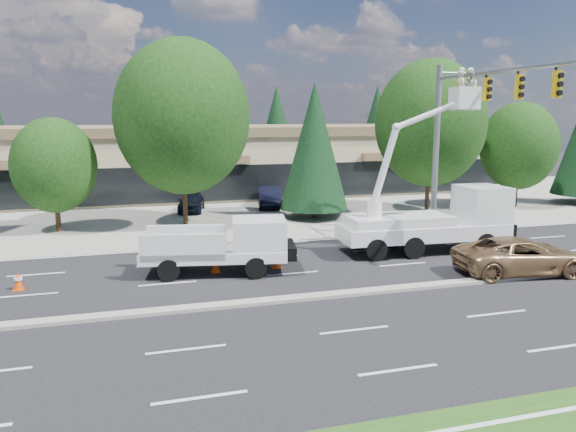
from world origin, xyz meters
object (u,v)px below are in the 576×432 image
object	(u,v)px
minivan	(521,256)
signal_mast	(461,122)
utility_pickup	(225,251)
bucket_truck	(437,213)

from	to	relation	value
minivan	signal_mast	bearing A→B (deg)	-2.51
signal_mast	utility_pickup	xyz separation A→B (m)	(-12.63, -2.93, -5.14)
bucket_truck	minivan	distance (m)	4.72
utility_pickup	minivan	xyz separation A→B (m)	(11.51, -3.52, -0.18)
bucket_truck	signal_mast	bearing A→B (deg)	43.75
utility_pickup	bucket_truck	size ratio (longest dim) A/B	0.72
signal_mast	bucket_truck	bearing A→B (deg)	-139.53
bucket_truck	minivan	world-z (taller)	bucket_truck
minivan	bucket_truck	bearing A→B (deg)	23.23
utility_pickup	minivan	world-z (taller)	utility_pickup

